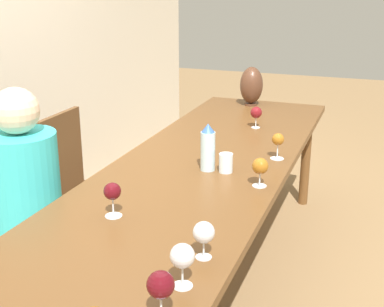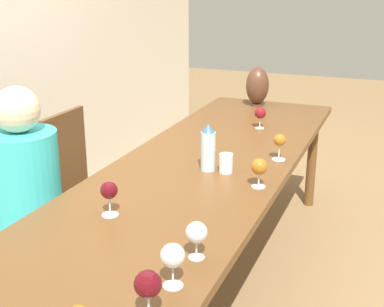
% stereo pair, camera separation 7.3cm
% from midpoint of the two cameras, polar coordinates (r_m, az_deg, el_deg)
% --- Properties ---
extents(ground_plane, '(14.00, 14.00, 0.00)m').
position_cam_midpoint_polar(ground_plane, '(3.08, 0.12, -14.67)').
color(ground_plane, olive).
extents(dining_table, '(3.09, 0.88, 0.76)m').
position_cam_midpoint_polar(dining_table, '(2.76, 0.12, -2.47)').
color(dining_table, brown).
rests_on(dining_table, ground_plane).
extents(water_bottle, '(0.07, 0.07, 0.24)m').
position_cam_midpoint_polar(water_bottle, '(2.63, 0.90, 0.61)').
color(water_bottle, '#ADCCD6').
rests_on(water_bottle, dining_table).
extents(water_tumbler, '(0.07, 0.07, 0.10)m').
position_cam_midpoint_polar(water_tumbler, '(2.62, 2.84, -1.02)').
color(water_tumbler, silver).
rests_on(water_tumbler, dining_table).
extents(vase, '(0.17, 0.17, 0.29)m').
position_cam_midpoint_polar(vase, '(3.99, 5.83, 7.23)').
color(vase, '#4C2D1E').
rests_on(vase, dining_table).
extents(wine_glass_0, '(0.07, 0.07, 0.14)m').
position_cam_midpoint_polar(wine_glass_0, '(3.39, 6.25, 4.33)').
color(wine_glass_0, silver).
rests_on(wine_glass_0, dining_table).
extents(wine_glass_1, '(0.08, 0.08, 0.16)m').
position_cam_midpoint_polar(wine_glass_1, '(1.52, -4.79, -13.87)').
color(wine_glass_1, silver).
rests_on(wine_glass_1, dining_table).
extents(wine_glass_2, '(0.08, 0.08, 0.14)m').
position_cam_midpoint_polar(wine_glass_2, '(2.44, 6.43, -1.40)').
color(wine_glass_2, silver).
rests_on(wine_glass_2, dining_table).
extents(wine_glass_3, '(0.08, 0.08, 0.15)m').
position_cam_midpoint_polar(wine_glass_3, '(1.67, -2.32, -10.96)').
color(wine_glass_3, silver).
rests_on(wine_glass_3, dining_table).
extents(wine_glass_5, '(0.07, 0.07, 0.14)m').
position_cam_midpoint_polar(wine_glass_5, '(2.15, -9.46, -4.12)').
color(wine_glass_5, silver).
rests_on(wine_glass_5, dining_table).
extents(wine_glass_6, '(0.07, 0.07, 0.14)m').
position_cam_midpoint_polar(wine_glass_6, '(2.82, 8.43, 1.39)').
color(wine_glass_6, silver).
rests_on(wine_glass_6, dining_table).
extents(wine_glass_7, '(0.08, 0.08, 0.13)m').
position_cam_midpoint_polar(wine_glass_7, '(1.83, 0.11, -8.48)').
color(wine_glass_7, silver).
rests_on(wine_glass_7, dining_table).
extents(chair_near, '(0.44, 0.44, 0.93)m').
position_cam_midpoint_polar(chair_near, '(2.78, -18.94, -7.96)').
color(chair_near, brown).
rests_on(chair_near, ground_plane).
extents(chair_far, '(0.44, 0.44, 0.93)m').
position_cam_midpoint_polar(chair_far, '(3.22, -12.25, -3.61)').
color(chair_far, brown).
rests_on(chair_far, ground_plane).
extents(person_near, '(0.34, 0.34, 1.22)m').
position_cam_midpoint_polar(person_near, '(2.66, -17.83, -5.26)').
color(person_near, '#2D2D38').
rests_on(person_near, ground_plane).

